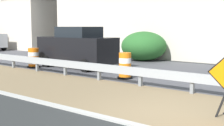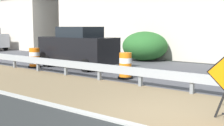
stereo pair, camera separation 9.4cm
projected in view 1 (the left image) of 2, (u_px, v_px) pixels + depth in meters
ground_plane at (165, 113)px, 7.69m from camera, size 160.00×160.00×0.00m
median_dirt_strip at (179, 107)px, 8.31m from camera, size 3.99×120.00×0.01m
curb_near_edge at (137, 126)px, 6.68m from camera, size 0.20×120.00×0.11m
guardrail_median at (192, 79)px, 9.86m from camera, size 0.18×47.06×0.71m
traffic_barrel_nearest at (125, 67)px, 12.87m from camera, size 0.66×0.66×1.12m
traffic_barrel_close at (34, 59)px, 16.30m from camera, size 0.70×0.70×1.07m
car_lead_far_lane at (77, 47)px, 16.19m from camera, size 2.06×4.58×2.23m
roadside_shop_near at (156, 19)px, 25.22m from camera, size 9.33×15.17×5.69m
roadside_shop_far at (31, 23)px, 33.57m from camera, size 9.00×12.09×5.20m
utility_pole_mid at (1, 6)px, 32.18m from camera, size 0.24×1.80×8.64m
bush_roadside at (144, 46)px, 19.64m from camera, size 2.97×2.97×1.92m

